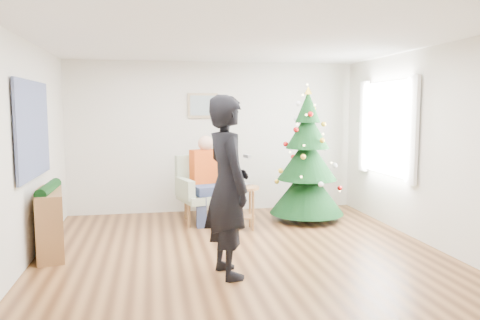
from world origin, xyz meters
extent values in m
plane|color=brown|center=(0.00, 0.00, 0.00)|extent=(5.00, 5.00, 0.00)
plane|color=white|center=(0.00, 0.00, 2.60)|extent=(5.00, 5.00, 0.00)
plane|color=silver|center=(0.00, 2.50, 1.30)|extent=(5.00, 0.00, 5.00)
plane|color=silver|center=(0.00, -2.50, 1.30)|extent=(5.00, 0.00, 5.00)
plane|color=silver|center=(-2.50, 0.00, 1.30)|extent=(0.00, 5.00, 5.00)
plane|color=silver|center=(2.50, 0.00, 1.30)|extent=(0.00, 5.00, 5.00)
cube|color=white|center=(2.47, 1.00, 1.50)|extent=(0.04, 1.30, 1.40)
cube|color=white|center=(2.44, 0.25, 1.50)|extent=(0.05, 0.25, 1.50)
cube|color=white|center=(2.44, 1.75, 1.50)|extent=(0.05, 0.25, 1.50)
cylinder|color=#3F2816|center=(1.37, 1.50, 0.14)|extent=(0.09, 0.09, 0.27)
cone|color=black|center=(1.37, 1.50, 0.50)|extent=(1.19, 1.19, 0.78)
cone|color=black|center=(1.37, 1.50, 1.01)|extent=(0.95, 0.95, 0.69)
cone|color=black|center=(1.37, 1.50, 1.46)|extent=(0.69, 0.69, 0.59)
cone|color=black|center=(1.37, 1.50, 1.83)|extent=(0.40, 0.40, 0.50)
cone|color=gold|center=(1.37, 1.50, 2.08)|extent=(0.13, 0.13, 0.13)
cylinder|color=brown|center=(0.26, 1.10, 0.63)|extent=(0.43, 0.43, 0.04)
cylinder|color=brown|center=(0.26, 1.10, 0.19)|extent=(0.32, 0.32, 0.02)
imported|color=silver|center=(0.26, 1.10, 0.66)|extent=(0.42, 0.41, 0.03)
cube|color=#9EAF8D|center=(-0.24, 1.65, 0.41)|extent=(0.95, 0.91, 0.12)
cube|color=#9EAF8D|center=(-0.33, 1.97, 0.75)|extent=(0.79, 0.34, 0.60)
cube|color=#9EAF8D|center=(-0.59, 1.54, 0.57)|extent=(0.28, 0.62, 0.30)
cube|color=#9EAF8D|center=(0.12, 1.75, 0.57)|extent=(0.28, 0.62, 0.30)
cube|color=navy|center=(-0.24, 1.56, 0.54)|extent=(0.56, 0.57, 0.14)
cube|color=#C24512|center=(-0.24, 1.80, 0.87)|extent=(0.52, 0.36, 0.55)
sphere|color=tan|center=(-0.24, 1.78, 1.25)|extent=(0.25, 0.25, 0.25)
imported|color=black|center=(-0.29, -0.76, 0.97)|extent=(0.61, 0.79, 1.94)
cube|color=white|center=(-0.08, -0.79, 1.29)|extent=(0.06, 0.13, 0.04)
cube|color=brown|center=(-2.33, 0.37, 0.40)|extent=(0.48, 1.04, 0.80)
cylinder|color=black|center=(-2.33, 0.37, 0.82)|extent=(0.14, 0.90, 0.14)
cube|color=black|center=(-2.46, 0.30, 1.55)|extent=(0.03, 1.50, 1.15)
cube|color=tan|center=(-0.20, 2.47, 1.85)|extent=(0.52, 0.03, 0.42)
cube|color=gray|center=(-0.20, 2.45, 1.85)|extent=(0.44, 0.02, 0.34)
camera|label=1|loc=(-1.07, -5.61, 1.79)|focal=35.00mm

